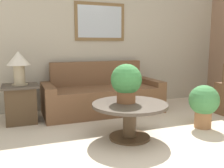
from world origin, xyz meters
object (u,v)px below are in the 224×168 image
side_table (21,103)px  potted_plant_floor (204,103)px  table_lamp (19,63)px  couch_main (102,96)px  coffee_table (130,113)px  potted_plant_on_table (126,82)px

side_table → potted_plant_floor: (2.58, -1.28, 0.07)m
table_lamp → couch_main: bearing=4.9°
coffee_table → table_lamp: size_ratio=1.87×
couch_main → potted_plant_on_table: bearing=-94.9°
potted_plant_floor → side_table: bearing=153.6°
couch_main → table_lamp: 1.59m
couch_main → table_lamp: size_ratio=4.02×
couch_main → side_table: couch_main is taller
table_lamp → coffee_table: bearing=-43.5°
table_lamp → potted_plant_floor: 2.94m
couch_main → coffee_table: (-0.09, -1.40, 0.05)m
coffee_table → potted_plant_floor: size_ratio=1.54×
coffee_table → potted_plant_floor: bearing=-0.1°
coffee_table → potted_plant_on_table: 0.42m
side_table → potted_plant_floor: bearing=-26.4°
couch_main → potted_plant_on_table: potted_plant_on_table is taller
couch_main → coffee_table: size_ratio=2.15×
table_lamp → potted_plant_floor: table_lamp is taller
potted_plant_on_table → potted_plant_floor: potted_plant_on_table is taller
couch_main → table_lamp: table_lamp is taller
coffee_table → potted_plant_floor: 1.23m
side_table → table_lamp: bearing=-63.4°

